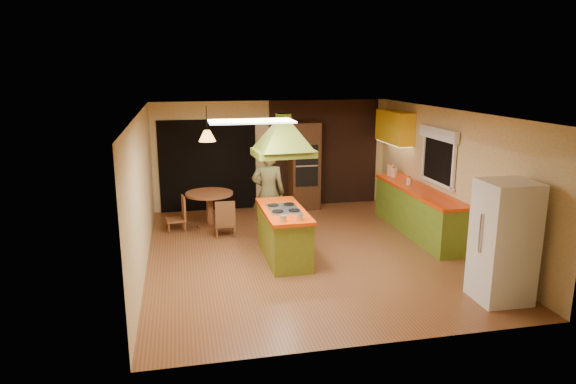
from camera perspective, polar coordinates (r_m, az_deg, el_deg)
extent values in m
plane|color=brown|center=(9.28, 1.90, -6.70)|extent=(6.50, 6.50, 0.00)
plane|color=beige|center=(12.05, -1.76, 4.18)|extent=(5.50, 0.00, 5.50)
plane|color=beige|center=(5.94, 9.56, -5.93)|extent=(5.50, 0.00, 5.50)
plane|color=beige|center=(8.70, -15.91, -0.01)|extent=(0.00, 6.50, 6.50)
plane|color=beige|center=(9.94, 17.55, 1.53)|extent=(0.00, 6.50, 6.50)
plane|color=silver|center=(8.73, 2.03, 8.87)|extent=(6.50, 6.50, 0.00)
cube|color=#381E14|center=(12.31, 4.01, 4.35)|extent=(2.64, 0.03, 2.50)
cube|color=black|center=(11.89, -8.88, 2.92)|extent=(2.20, 0.03, 2.10)
cube|color=olive|center=(10.51, 14.21, -2.23)|extent=(0.58, 3.00, 0.86)
cube|color=#E53807|center=(10.39, 14.36, 0.22)|extent=(0.62, 3.05, 0.06)
cube|color=yellow|center=(11.70, 11.74, 7.09)|extent=(0.34, 1.40, 0.70)
cube|color=black|center=(10.21, 16.43, 3.64)|extent=(0.03, 1.16, 0.96)
cube|color=white|center=(10.12, 16.36, 6.25)|extent=(0.10, 1.35, 0.22)
cube|color=white|center=(7.35, -4.10, 7.84)|extent=(1.20, 0.60, 0.03)
cube|color=olive|center=(8.89, -0.50, -4.83)|extent=(0.66, 1.68, 0.82)
cube|color=#DA3F07|center=(8.76, -0.50, -2.11)|extent=(0.71, 1.75, 0.06)
cube|color=silver|center=(8.75, -0.50, -1.87)|extent=(0.51, 0.74, 0.02)
cube|color=#5A6A1A|center=(8.54, -0.52, 4.38)|extent=(1.02, 0.77, 0.12)
pyramid|color=#5A6A1A|center=(8.48, -0.53, 7.74)|extent=(1.02, 0.77, 0.45)
cube|color=#5A6A1A|center=(8.47, -0.53, 8.25)|extent=(0.22, 0.22, 0.14)
imported|color=#4E4C29|center=(9.91, -2.20, -0.08)|extent=(0.71, 0.54, 1.75)
cube|color=white|center=(7.78, 22.85, -5.12)|extent=(0.72, 0.68, 1.73)
cube|color=#4C2C18|center=(11.94, 1.75, 2.93)|extent=(0.70, 0.62, 2.02)
cube|color=black|center=(11.60, 2.11, 4.12)|extent=(0.52, 0.05, 0.45)
cube|color=black|center=(11.69, 2.09, 1.70)|extent=(0.52, 0.05, 0.45)
cylinder|color=brown|center=(10.67, -8.74, -0.18)|extent=(0.98, 0.98, 0.05)
cylinder|color=brown|center=(10.76, -8.67, -1.94)|extent=(0.14, 0.14, 0.68)
cylinder|color=brown|center=(10.85, -8.61, -3.68)|extent=(0.55, 0.55, 0.05)
cone|color=#FF9E3F|center=(10.45, -8.97, 6.18)|extent=(0.45, 0.45, 0.22)
cylinder|color=beige|center=(11.50, 11.33, 2.38)|extent=(0.17, 0.17, 0.23)
cylinder|color=#FFF2CD|center=(11.35, 11.66, 2.11)|extent=(0.15, 0.15, 0.19)
cylinder|color=#FFEFCD|center=(10.66, 13.31, 1.17)|extent=(0.12, 0.12, 0.14)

